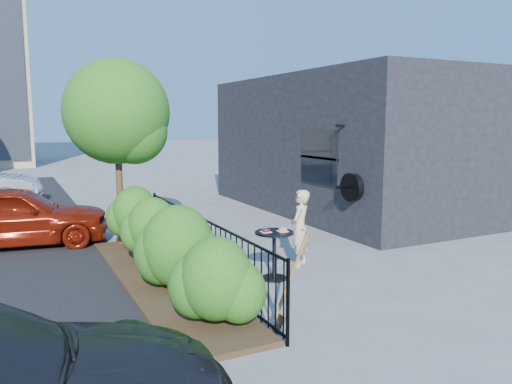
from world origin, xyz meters
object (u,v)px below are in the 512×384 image
woman (300,228)px  shovel (289,286)px  patio_tree (120,118)px  car_red (13,216)px  cafe_table (274,246)px

woman → shovel: 2.96m
patio_tree → shovel: 5.86m
car_red → woman: bearing=-122.3°
cafe_table → shovel: bearing=-113.5°
patio_tree → car_red: bearing=152.6°
patio_tree → cafe_table: 4.44m
woman → shovel: (-1.66, -2.44, -0.12)m
patio_tree → woman: size_ratio=2.73×
cafe_table → woman: size_ratio=0.62×
cafe_table → shovel: size_ratio=0.66×
patio_tree → woman: 4.43m
cafe_table → woman: bearing=31.1°
patio_tree → cafe_table: bearing=-61.8°
cafe_table → shovel: 2.13m
shovel → patio_tree: bearing=100.4°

